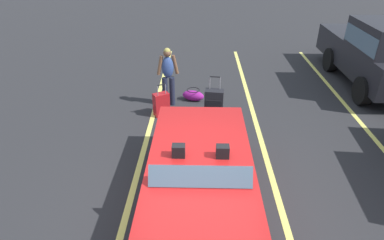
# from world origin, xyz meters

# --- Properties ---
(ground_plane) EXTENTS (80.00, 80.00, 0.00)m
(ground_plane) POSITION_xyz_m (0.00, 0.00, 0.00)
(ground_plane) COLOR #28282B
(lot_line_near) EXTENTS (18.00, 0.12, 0.01)m
(lot_line_near) POSITION_xyz_m (0.00, -1.27, 0.00)
(lot_line_near) COLOR #EAE066
(lot_line_near) RESTS_ON ground_plane
(lot_line_mid) EXTENTS (18.00, 0.12, 0.01)m
(lot_line_mid) POSITION_xyz_m (0.00, 1.43, 0.00)
(lot_line_mid) COLOR #EAE066
(lot_line_mid) RESTS_ON ground_plane
(convertible_car) EXTENTS (4.15, 1.85, 1.24)m
(convertible_car) POSITION_xyz_m (0.21, -0.00, 0.59)
(convertible_car) COLOR red
(convertible_car) RESTS_ON ground_plane
(suitcase_large_black) EXTENTS (0.35, 0.51, 1.09)m
(suitcase_large_black) POSITION_xyz_m (-3.39, 0.35, 0.37)
(suitcase_large_black) COLOR black
(suitcase_large_black) RESTS_ON ground_plane
(suitcase_medium_bright) EXTENTS (0.41, 0.47, 0.91)m
(suitcase_medium_bright) POSITION_xyz_m (-3.41, -1.04, 0.31)
(suitcase_medium_bright) COLOR red
(suitcase_medium_bright) RESTS_ON ground_plane
(duffel_bag) EXTENTS (0.46, 0.70, 0.34)m
(duffel_bag) POSITION_xyz_m (-4.32, -0.21, 0.16)
(duffel_bag) COLOR #991E8C
(duffel_bag) RESTS_ON ground_plane
(traveler_person) EXTENTS (0.28, 0.61, 1.65)m
(traveler_person) POSITION_xyz_m (-4.02, -0.89, 0.93)
(traveler_person) COLOR #1E2338
(traveler_person) RESTS_ON ground_plane
(parked_pickup_truck_far) EXTENTS (5.00, 2.09, 2.10)m
(parked_pickup_truck_far) POSITION_xyz_m (-5.53, 5.48, 1.11)
(parked_pickup_truck_far) COLOR black
(parked_pickup_truck_far) RESTS_ON ground_plane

